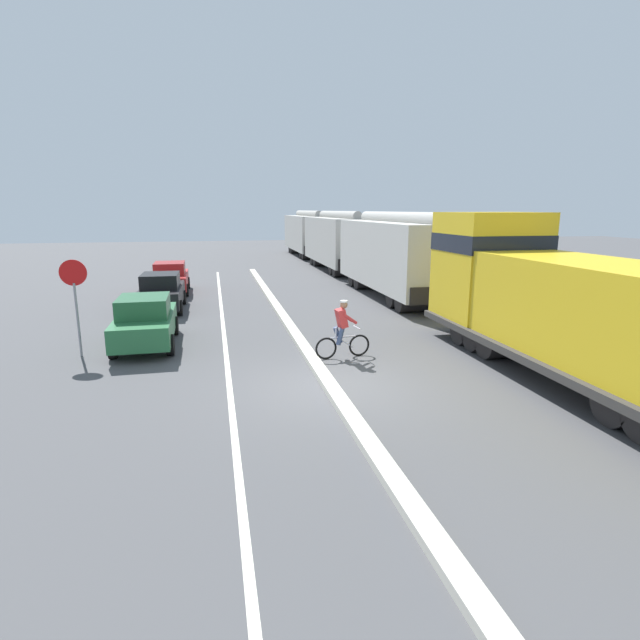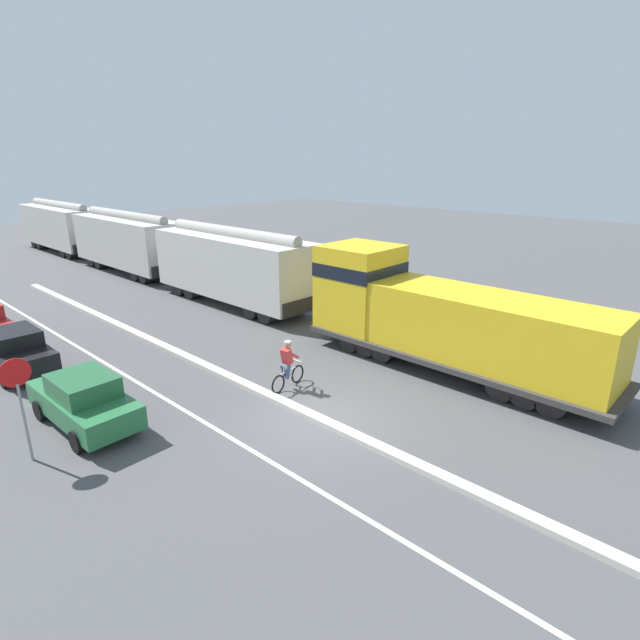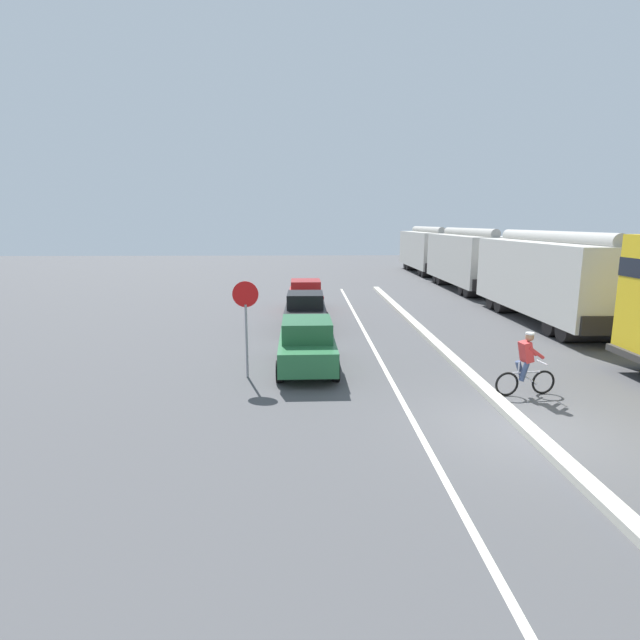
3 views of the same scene
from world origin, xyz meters
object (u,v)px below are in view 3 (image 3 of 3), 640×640
at_px(hopper_car_lead, 549,278).
at_px(parked_car_black, 305,311).
at_px(parked_car_green, 307,344).
at_px(parked_car_red, 306,295).
at_px(stop_sign, 246,310).
at_px(hopper_car_middle, 467,259).
at_px(cyclist, 526,366).
at_px(hopper_car_trailing, 426,250).

bearing_deg(hopper_car_lead, parked_car_black, -174.10).
bearing_deg(parked_car_green, parked_car_red, 90.14).
height_order(parked_car_red, stop_sign, stop_sign).
xyz_separation_m(hopper_car_middle, parked_car_black, (-11.03, -12.74, -1.26)).
bearing_deg(stop_sign, hopper_car_middle, 56.68).
height_order(hopper_car_lead, hopper_car_middle, same).
xyz_separation_m(hopper_car_lead, cyclist, (-5.18, -9.64, -1.26)).
relative_size(hopper_car_lead, parked_car_red, 2.51).
xyz_separation_m(hopper_car_trailing, stop_sign, (-12.77, -31.02, -0.05)).
relative_size(parked_car_green, stop_sign, 1.47).
bearing_deg(hopper_car_middle, parked_car_green, -120.51).
height_order(parked_car_green, parked_car_black, same).
height_order(hopper_car_middle, cyclist, hopper_car_middle).
bearing_deg(parked_car_black, stop_sign, -104.54).
distance_m(hopper_car_lead, hopper_car_trailing, 23.20).
distance_m(hopper_car_trailing, parked_car_green, 32.21).
distance_m(hopper_car_lead, parked_car_black, 11.16).
xyz_separation_m(parked_car_red, stop_sign, (-1.75, -11.38, 1.21)).
height_order(hopper_car_trailing, stop_sign, hopper_car_trailing).
height_order(hopper_car_lead, stop_sign, hopper_car_lead).
xyz_separation_m(hopper_car_lead, parked_car_black, (-11.03, -1.14, -1.26)).
relative_size(parked_car_green, parked_car_red, 1.00).
height_order(hopper_car_trailing, cyclist, hopper_car_trailing).
relative_size(hopper_car_lead, hopper_car_trailing, 1.00).
relative_size(hopper_car_lead, cyclist, 6.18).
bearing_deg(stop_sign, cyclist, -13.46).
relative_size(hopper_car_middle, parked_car_black, 2.52).
relative_size(parked_car_black, cyclist, 2.46).
xyz_separation_m(parked_car_black, stop_sign, (-1.73, -6.68, 1.21)).
distance_m(hopper_car_lead, parked_car_red, 11.64).
distance_m(hopper_car_trailing, parked_car_black, 26.75).
distance_m(cyclist, stop_sign, 7.89).
bearing_deg(parked_car_green, cyclist, -24.05).
relative_size(hopper_car_middle, stop_sign, 3.68).
height_order(hopper_car_trailing, parked_car_green, hopper_car_trailing).
distance_m(hopper_car_trailing, cyclist, 33.27).
bearing_deg(stop_sign, parked_car_red, 81.24).
distance_m(hopper_car_trailing, stop_sign, 33.55).
xyz_separation_m(hopper_car_trailing, parked_car_black, (-11.03, -24.34, -1.26)).
xyz_separation_m(hopper_car_lead, hopper_car_middle, (0.00, 11.60, 0.00)).
relative_size(parked_car_red, stop_sign, 1.47).
relative_size(hopper_car_trailing, parked_car_green, 2.51).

